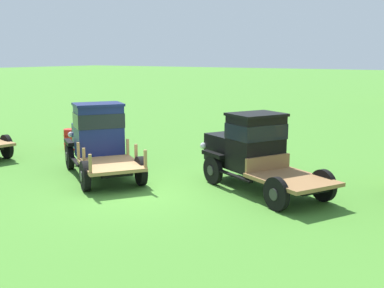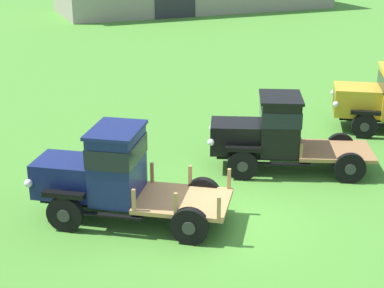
{
  "view_description": "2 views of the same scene",
  "coord_description": "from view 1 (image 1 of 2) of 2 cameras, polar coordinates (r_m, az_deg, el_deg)",
  "views": [
    {
      "loc": [
        8.68,
        -10.32,
        3.87
      ],
      "look_at": [
        0.19,
        2.55,
        1.0
      ],
      "focal_mm": 45.0,
      "sensor_mm": 36.0,
      "label": 1
    },
    {
      "loc": [
        -5.66,
        -11.52,
        6.78
      ],
      "look_at": [
        0.19,
        2.55,
        1.0
      ],
      "focal_mm": 55.0,
      "sensor_mm": 36.0,
      "label": 2
    }
  ],
  "objects": [
    {
      "name": "ground_plane",
      "position": [
        14.03,
        -6.44,
        -5.54
      ],
      "size": [
        240.0,
        240.0,
        0.0
      ],
      "primitive_type": "plane",
      "color": "#47842D"
    },
    {
      "name": "vintage_truck_second_in_line",
      "position": [
        16.17,
        -11.06,
        0.74
      ],
      "size": [
        4.77,
        3.91,
        2.33
      ],
      "color": "black",
      "rests_on": "ground"
    },
    {
      "name": "vintage_truck_midrow_center",
      "position": [
        14.17,
        7.2,
        -0.63
      ],
      "size": [
        4.84,
        3.42,
        2.22
      ],
      "color": "black",
      "rests_on": "ground"
    },
    {
      "name": "oil_drum_beside_row",
      "position": [
        20.52,
        -14.16,
        0.55
      ],
      "size": [
        0.58,
        0.58,
        0.85
      ],
      "color": "red",
      "rests_on": "ground"
    }
  ]
}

